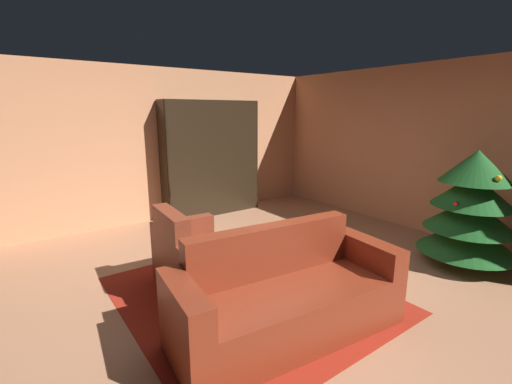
{
  "coord_description": "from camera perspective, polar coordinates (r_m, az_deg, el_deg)",
  "views": [
    {
      "loc": [
        2.71,
        -2.18,
        1.86
      ],
      "look_at": [
        -0.31,
        0.0,
        1.0
      ],
      "focal_mm": 24.55,
      "sensor_mm": 36.0,
      "label": 1
    }
  ],
  "objects": [
    {
      "name": "couch_red",
      "position": [
        3.11,
        4.97,
        -16.92
      ],
      "size": [
        0.96,
        2.06,
        0.89
      ],
      "color": "maroon",
      "rests_on": "ground"
    },
    {
      "name": "coffee_table",
      "position": [
        3.5,
        0.18,
        -11.74
      ],
      "size": [
        0.74,
        0.74,
        0.43
      ],
      "color": "black",
      "rests_on": "ground"
    },
    {
      "name": "bookshelf_unit",
      "position": [
        6.49,
        -6.19,
        5.31
      ],
      "size": [
        0.37,
        1.82,
        2.05
      ],
      "color": "black",
      "rests_on": "ground"
    },
    {
      "name": "wall_left",
      "position": [
        6.27,
        -15.47,
        7.3
      ],
      "size": [
        0.06,
        6.24,
        2.58
      ],
      "primitive_type": "cube",
      "color": "tan",
      "rests_on": "ground"
    },
    {
      "name": "book_stack_on_table",
      "position": [
        3.48,
        0.92,
        -9.89
      ],
      "size": [
        0.2,
        0.17,
        0.15
      ],
      "color": "#D1C857",
      "rests_on": "coffee_table"
    },
    {
      "name": "decorated_tree",
      "position": [
        4.95,
        31.57,
        -2.31
      ],
      "size": [
        1.12,
        1.12,
        1.43
      ],
      "color": "brown",
      "rests_on": "ground"
    },
    {
      "name": "area_rug",
      "position": [
        3.79,
        -1.06,
        -16.31
      ],
      "size": [
        2.62,
        2.4,
        0.01
      ],
      "primitive_type": "cube",
      "color": "#A02516",
      "rests_on": "ground"
    },
    {
      "name": "bottle_on_table",
      "position": [
        3.27,
        -1.33,
        -10.93
      ],
      "size": [
        0.07,
        0.07,
        0.25
      ],
      "color": "maroon",
      "rests_on": "coffee_table"
    },
    {
      "name": "ground_plane",
      "position": [
        3.94,
        2.72,
        -15.16
      ],
      "size": [
        7.46,
        7.46,
        0.0
      ],
      "primitive_type": "plane",
      "color": "#B27957"
    },
    {
      "name": "armchair_red",
      "position": [
        3.79,
        -9.86,
        -11.24
      ],
      "size": [
        1.05,
        0.78,
        0.91
      ],
      "color": "maroon",
      "rests_on": "ground"
    },
    {
      "name": "wall_back",
      "position": [
        5.96,
        26.98,
        6.09
      ],
      "size": [
        6.34,
        0.06,
        2.58
      ],
      "primitive_type": "cube",
      "color": "tan",
      "rests_on": "ground"
    }
  ]
}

